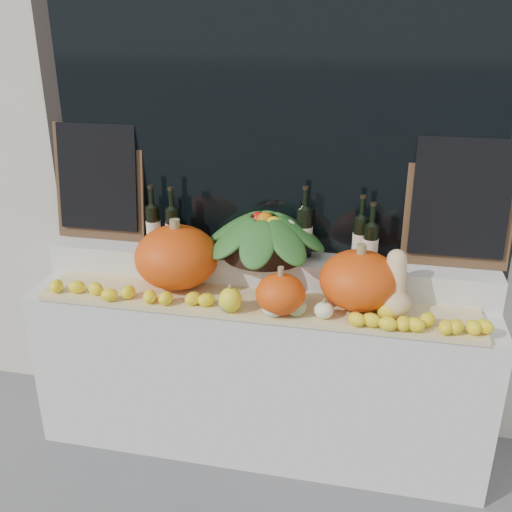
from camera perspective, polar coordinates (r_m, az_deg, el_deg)
storefront_facade at (r=3.27m, az=3.20°, el=24.19°), size 7.00×0.94×4.50m
display_sill at (r=3.07m, az=0.30°, el=-11.28°), size 2.30×0.55×0.88m
rear_tier at (r=2.95m, az=0.91°, el=-1.24°), size 2.30×0.25×0.16m
straw_bedding at (r=2.74m, az=-0.22°, el=-4.80°), size 2.10×0.32×0.02m
pumpkin_left at (r=2.86m, az=-7.94°, el=-0.10°), size 0.48×0.48×0.31m
pumpkin_right at (r=2.67m, az=10.29°, el=-2.38°), size 0.38×0.38×0.27m
pumpkin_center at (r=2.59m, az=2.46°, el=-3.81°), size 0.25×0.25×0.19m
butternut_squash at (r=2.63m, az=13.68°, el=-3.36°), size 0.15×0.21×0.29m
decorative_gourds at (r=2.59m, az=2.84°, el=-4.96°), size 0.81×0.17×0.14m
lemon_heap at (r=2.62m, az=-0.73°, el=-5.02°), size 2.20×0.16×0.06m
produce_bowl at (r=2.86m, az=0.91°, el=2.19°), size 0.65×0.65×0.24m
wine_bottle_far_left at (r=3.03m, az=-10.23°, el=3.01°), size 0.08×0.08×0.33m
wine_bottle_near_left at (r=2.98m, az=-8.32°, el=2.80°), size 0.08×0.08×0.33m
wine_bottle_tall at (r=2.87m, az=4.84°, el=2.44°), size 0.08×0.08×0.36m
wine_bottle_near_right at (r=2.84m, az=10.38°, el=1.74°), size 0.08×0.08×0.34m
wine_bottle_far_right at (r=2.82m, az=11.36°, el=1.21°), size 0.08×0.08×0.31m
chalkboard_left at (r=3.17m, az=-15.49°, el=7.34°), size 0.50×0.11×0.62m
chalkboard_right at (r=2.85m, az=19.74°, el=5.20°), size 0.50×0.11×0.62m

